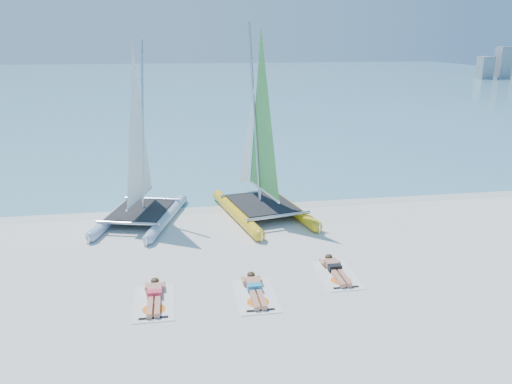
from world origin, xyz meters
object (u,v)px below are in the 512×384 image
catamaran_yellow (258,153)px  sunbather_a (154,295)px  towel_b (256,296)px  sunbather_b (255,288)px  catamaran_blue (139,168)px  sunbather_c (335,269)px  towel_a (154,303)px  towel_c (337,275)px

catamaran_yellow → sunbather_a: (-3.70, -6.33, -2.13)m
towel_b → sunbather_b: size_ratio=1.07×
catamaran_yellow → sunbather_a: bearing=-132.1°
catamaran_blue → sunbather_b: (3.19, -6.05, -1.83)m
catamaran_yellow → sunbather_c: 6.14m
towel_a → sunbather_b: size_ratio=1.07×
catamaran_yellow → catamaran_blue: bearing=172.7°
sunbather_a → towel_c: sunbather_a is taller
towel_b → towel_c: size_ratio=1.00×
catamaran_blue → sunbather_a: 6.29m
sunbather_b → sunbather_c: (2.43, 0.78, 0.00)m
catamaran_blue → sunbather_a: catamaran_blue is taller
sunbather_b → catamaran_blue: bearing=117.8°
sunbather_a → catamaran_yellow: bearing=59.7°
catamaran_blue → sunbather_c: (5.62, -5.27, -1.83)m
towel_a → catamaran_yellow: bearing=60.4°
catamaran_yellow → sunbather_b: catamaran_yellow is taller
sunbather_b → sunbather_a: bearing=178.7°
towel_b → sunbather_b: 0.22m
towel_a → towel_b: (2.57, -0.06, 0.00)m
towel_c → catamaran_blue: bearing=135.8°
towel_b → sunbather_b: bearing=90.0°
towel_c → sunbather_b: bearing=-166.4°
towel_a → sunbather_c: size_ratio=1.07×
sunbather_b → catamaran_yellow: bearing=79.9°
towel_a → sunbather_c: bearing=10.3°
towel_c → sunbather_c: (-0.00, 0.19, 0.11)m
catamaran_yellow → towel_a: (-3.70, -6.52, -2.24)m
sunbather_b → towel_a: bearing=-177.0°
sunbather_a → sunbather_b: (2.57, -0.06, 0.00)m
catamaran_blue → towel_b: catamaran_blue is taller
sunbather_a → towel_b: sunbather_a is taller
towel_c → sunbather_c: sunbather_c is taller
towel_c → sunbather_a: bearing=-174.0°
catamaran_blue → towel_c: 8.07m
sunbather_b → towel_b: bearing=-90.0°
towel_a → sunbather_a: 0.22m
towel_a → sunbather_c: sunbather_c is taller
towel_a → sunbather_c: (5.00, 0.91, 0.11)m
catamaran_yellow → sunbather_c: catamaran_yellow is taller
catamaran_blue → towel_a: (0.62, -6.18, -1.94)m
catamaran_yellow → towel_b: (-1.13, -6.58, -2.24)m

